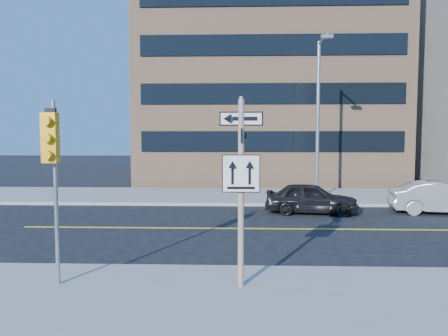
{
  "coord_description": "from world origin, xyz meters",
  "views": [
    {
      "loc": [
        -0.04,
        -11.72,
        3.41
      ],
      "look_at": [
        -0.59,
        4.0,
        2.22
      ],
      "focal_mm": 35.0,
      "sensor_mm": 36.0,
      "label": 1
    }
  ],
  "objects_px": {
    "parked_car_a": "(311,198)",
    "streetlight_a": "(319,108)",
    "parked_car_b": "(442,198)",
    "traffic_signal": "(51,153)",
    "sign_pole": "(241,181)"
  },
  "relations": [
    {
      "from": "parked_car_a",
      "to": "streetlight_a",
      "type": "height_order",
      "value": "streetlight_a"
    },
    {
      "from": "traffic_signal",
      "to": "parked_car_a",
      "type": "xyz_separation_m",
      "value": [
        7.09,
        9.83,
        -2.35
      ]
    },
    {
      "from": "parked_car_a",
      "to": "parked_car_b",
      "type": "xyz_separation_m",
      "value": [
        5.62,
        0.1,
        0.03
      ]
    },
    {
      "from": "traffic_signal",
      "to": "streetlight_a",
      "type": "distance_m",
      "value": 15.72
    },
    {
      "from": "parked_car_b",
      "to": "streetlight_a",
      "type": "relative_size",
      "value": 0.53
    },
    {
      "from": "traffic_signal",
      "to": "parked_car_b",
      "type": "distance_m",
      "value": 16.29
    },
    {
      "from": "parked_car_a",
      "to": "traffic_signal",
      "type": "bearing_deg",
      "value": 151.12
    },
    {
      "from": "sign_pole",
      "to": "parked_car_b",
      "type": "xyz_separation_m",
      "value": [
        8.71,
        9.78,
        -1.74
      ]
    },
    {
      "from": "sign_pole",
      "to": "parked_car_a",
      "type": "xyz_separation_m",
      "value": [
        3.09,
        9.68,
        -1.76
      ]
    },
    {
      "from": "sign_pole",
      "to": "parked_car_b",
      "type": "height_order",
      "value": "sign_pole"
    },
    {
      "from": "sign_pole",
      "to": "parked_car_b",
      "type": "distance_m",
      "value": 13.21
    },
    {
      "from": "parked_car_a",
      "to": "streetlight_a",
      "type": "xyz_separation_m",
      "value": [
        0.91,
        3.59,
        4.08
      ]
    },
    {
      "from": "sign_pole",
      "to": "parked_car_a",
      "type": "bearing_deg",
      "value": 72.32
    },
    {
      "from": "parked_car_a",
      "to": "parked_car_b",
      "type": "bearing_deg",
      "value": -82.11
    },
    {
      "from": "sign_pole",
      "to": "streetlight_a",
      "type": "relative_size",
      "value": 0.51
    }
  ]
}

